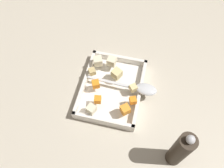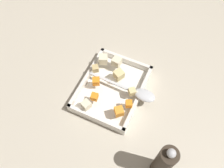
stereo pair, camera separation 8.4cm
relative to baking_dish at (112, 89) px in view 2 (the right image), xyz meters
The scene contains 14 objects.
ground_plane 0.02m from the baking_dish, 85.47° to the right, with size 4.00×4.00×0.00m, color #BCB29E.
baking_dish is the anchor object (origin of this frame).
carrot_chunk_near_left 0.11m from the baking_dish, 119.47° to the right, with size 0.02×0.02×0.02m, color orange.
carrot_chunk_heap_top 0.09m from the baking_dish, 155.08° to the left, with size 0.02×0.02×0.02m, color orange.
carrot_chunk_far_right 0.07m from the baking_dish, 104.72° to the left, with size 0.03×0.03×0.03m, color orange.
carrot_chunk_back_center 0.12m from the baking_dish, 143.26° to the right, with size 0.03×0.03×0.03m, color orange.
potato_chunk_far_left 0.09m from the baking_dish, 88.72° to the right, with size 0.02×0.02×0.02m, color #E0CC89.
potato_chunk_corner_se 0.12m from the baking_dish, 41.89° to the left, with size 0.03×0.03×0.03m, color beige.
potato_chunk_near_right 0.10m from the baking_dish, 67.69° to the left, with size 0.02×0.02×0.02m, color tan.
potato_chunk_corner_ne 0.11m from the baking_dish, 13.90° to the left, with size 0.03×0.03×0.03m, color beige.
potato_chunk_under_handle 0.06m from the baking_dish, ahead, with size 0.03×0.03×0.03m, color #E0CC89.
potato_chunk_corner_nw 0.13m from the baking_dish, 158.07° to the left, with size 0.03×0.03×0.03m, color beige.
serving_spoon 0.12m from the baking_dish, 86.50° to the right, with size 0.05×0.26×0.02m.
pepper_mill 0.33m from the baking_dish, 128.21° to the right, with size 0.05×0.05×0.21m.
Camera 2 is at (-0.39, -0.17, 0.78)m, focal length 37.27 mm.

